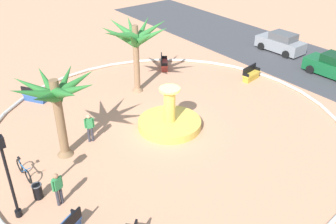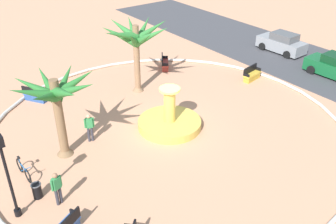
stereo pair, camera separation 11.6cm
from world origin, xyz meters
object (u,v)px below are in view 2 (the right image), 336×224
at_px(palm_tree_near_fountain, 136,38).
at_px(parked_car_second, 335,67).
at_px(trash_bin, 37,190).
at_px(lamppost, 6,170).
at_px(palm_tree_by_curb, 56,96).
at_px(person_cyclist_photo, 90,126).
at_px(bench_west, 165,64).
at_px(bicycle_red_frame, 24,170).
at_px(fountain, 170,122).
at_px(person_cyclist_helmet, 57,187).
at_px(parked_car_leftmost, 282,43).
at_px(bench_north, 252,75).
at_px(bench_southwest, 35,96).

bearing_deg(palm_tree_near_fountain, parked_car_second, 62.39).
height_order(palm_tree_near_fountain, trash_bin, palm_tree_near_fountain).
relative_size(trash_bin, parked_car_second, 0.18).
bearing_deg(parked_car_second, lamppost, -89.75).
xyz_separation_m(palm_tree_near_fountain, palm_tree_by_curb, (3.87, -6.88, -0.35)).
distance_m(trash_bin, person_cyclist_photo, 4.67).
relative_size(bench_west, bicycle_red_frame, 0.93).
bearing_deg(fountain, bench_west, 145.54).
bearing_deg(bench_west, bicycle_red_frame, -63.66).
xyz_separation_m(fountain, bicycle_red_frame, (-0.60, -8.07, 0.04)).
bearing_deg(bench_west, palm_tree_near_fountain, -62.11).
bearing_deg(person_cyclist_helmet, bench_west, 126.44).
bearing_deg(lamppost, bicycle_red_frame, 155.60).
bearing_deg(parked_car_second, palm_tree_by_curb, -97.98).
bearing_deg(parked_car_leftmost, trash_bin, -77.52).
height_order(person_cyclist_photo, parked_car_leftmost, parked_car_leftmost).
bearing_deg(parked_car_second, bench_north, -121.71).
bearing_deg(parked_car_leftmost, person_cyclist_photo, -82.57).
relative_size(bench_southwest, trash_bin, 2.22).
relative_size(trash_bin, person_cyclist_helmet, 0.45).
distance_m(bicycle_red_frame, person_cyclist_helmet, 2.79).
height_order(bench_west, person_cyclist_helmet, person_cyclist_helmet).
bearing_deg(parked_car_second, palm_tree_near_fountain, -117.61).
xyz_separation_m(person_cyclist_helmet, parked_car_second, (-0.48, 21.16, -0.13)).
bearing_deg(person_cyclist_photo, person_cyclist_helmet, -42.83).
xyz_separation_m(bench_west, bench_southwest, (-0.74, -9.73, 0.00)).
distance_m(lamppost, parked_car_second, 22.87).
bearing_deg(palm_tree_near_fountain, bench_north, 65.43).
relative_size(bicycle_red_frame, person_cyclist_helmet, 1.05).
xyz_separation_m(bench_west, parked_car_second, (8.56, 8.92, 0.43)).
bearing_deg(parked_car_second, parked_car_leftmost, 169.97).
bearing_deg(palm_tree_by_curb, bench_west, 118.83).
xyz_separation_m(bench_north, person_cyclist_photo, (0.16, -12.74, 0.57)).
xyz_separation_m(bicycle_red_frame, parked_car_second, (2.20, 21.77, 0.40)).
xyz_separation_m(bench_north, person_cyclist_helmet, (3.67, -15.99, 0.57)).
xyz_separation_m(person_cyclist_helmet, person_cyclist_photo, (-3.51, 3.25, 0.01)).
bearing_deg(parked_car_leftmost, bench_west, -107.20).
height_order(fountain, lamppost, lamppost).
bearing_deg(person_cyclist_helmet, parked_car_second, 91.29).
bearing_deg(bicycle_red_frame, bench_west, 116.34).
xyz_separation_m(trash_bin, parked_car_leftmost, (-5.03, 22.74, 0.39)).
xyz_separation_m(palm_tree_near_fountain, bench_southwest, (-2.70, -6.04, -3.35)).
relative_size(trash_bin, person_cyclist_photo, 0.44).
height_order(palm_tree_by_curb, bench_west, palm_tree_by_curb).
height_order(bench_west, bench_southwest, same).
bearing_deg(bench_north, palm_tree_by_curb, -88.17).
bearing_deg(bench_north, lamppost, -79.45).
xyz_separation_m(palm_tree_near_fountain, parked_car_second, (6.60, 12.62, -2.92)).
height_order(fountain, bicycle_red_frame, fountain).
bearing_deg(palm_tree_by_curb, parked_car_leftmost, 97.68).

